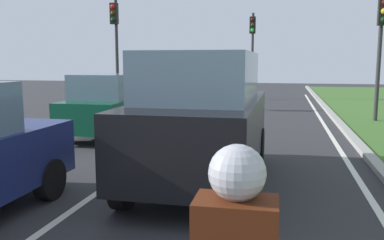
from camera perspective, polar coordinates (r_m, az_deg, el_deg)
ground_plane at (r=11.72m, az=1.44°, el=-2.32°), size 60.00×60.00×0.00m
lane_line_center at (r=11.87m, az=-1.87°, el=-2.17°), size 0.12×32.00×0.01m
lane_line_right_edge at (r=11.59m, az=19.21°, el=-2.88°), size 0.12×32.00×0.01m
curb_right at (r=11.65m, az=21.67°, el=-2.67°), size 0.24×48.00×0.12m
car_suv_ahead at (r=7.08m, az=1.48°, el=0.33°), size 1.97×4.50×2.28m
car_hatchback_far at (r=11.93m, az=-11.29°, el=1.99°), size 1.75×3.71×1.78m
traffic_light_near_right at (r=15.60m, az=24.77°, el=10.65°), size 0.32×0.50×4.33m
traffic_light_overhead_left at (r=18.80m, az=-10.58°, el=11.58°), size 0.32×0.50×4.86m
traffic_light_far_median at (r=23.32m, az=8.38°, el=10.78°), size 0.32×0.50×4.77m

